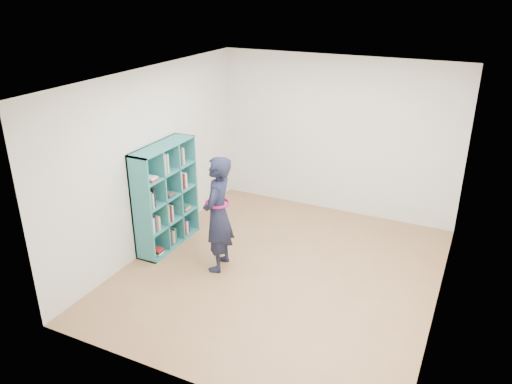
% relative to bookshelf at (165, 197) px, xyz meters
% --- Properties ---
extents(floor, '(4.50, 4.50, 0.00)m').
position_rel_bookshelf_xyz_m(floor, '(1.85, -0.00, -0.75)').
color(floor, '#986845').
rests_on(floor, ground).
extents(ceiling, '(4.50, 4.50, 0.00)m').
position_rel_bookshelf_xyz_m(ceiling, '(1.85, -0.00, 1.85)').
color(ceiling, white).
rests_on(ceiling, wall_back).
extents(wall_left, '(0.02, 4.50, 2.60)m').
position_rel_bookshelf_xyz_m(wall_left, '(-0.15, -0.00, 0.55)').
color(wall_left, silver).
rests_on(wall_left, floor).
extents(wall_right, '(0.02, 4.50, 2.60)m').
position_rel_bookshelf_xyz_m(wall_right, '(3.85, -0.00, 0.55)').
color(wall_right, silver).
rests_on(wall_right, floor).
extents(wall_back, '(4.00, 0.02, 2.60)m').
position_rel_bookshelf_xyz_m(wall_back, '(1.85, 2.25, 0.55)').
color(wall_back, silver).
rests_on(wall_back, floor).
extents(wall_front, '(4.00, 0.02, 2.60)m').
position_rel_bookshelf_xyz_m(wall_front, '(1.85, -2.25, 0.55)').
color(wall_front, silver).
rests_on(wall_front, floor).
extents(bookshelf, '(0.34, 1.16, 1.55)m').
position_rel_bookshelf_xyz_m(bookshelf, '(0.00, 0.00, 0.00)').
color(bookshelf, '#2A8276').
rests_on(bookshelf, floor).
extents(person, '(0.48, 0.64, 1.60)m').
position_rel_bookshelf_xyz_m(person, '(1.03, -0.25, 0.05)').
color(person, black).
rests_on(person, floor).
extents(smartphone, '(0.05, 0.09, 0.13)m').
position_rel_bookshelf_xyz_m(smartphone, '(0.88, -0.19, 0.15)').
color(smartphone, silver).
rests_on(smartphone, person).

